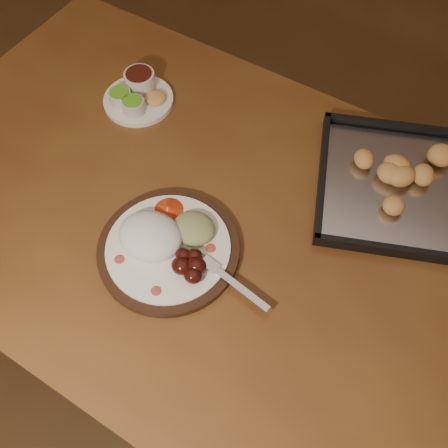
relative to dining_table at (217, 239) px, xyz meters
The scene contains 5 objects.
ground 0.74m from the dining_table, 131.71° to the left, with size 4.00×4.00×0.00m, color brown.
dining_table is the anchor object (origin of this frame).
dinner_plate 0.17m from the dining_table, 112.81° to the right, with size 0.38×0.29×0.07m.
condiment_saucer 0.41m from the dining_table, 148.81° to the left, with size 0.17×0.17×0.06m.
baking_tray 0.47m from the dining_table, 36.37° to the left, with size 0.56×0.48×0.05m.
Camera 1 is at (0.52, -0.75, 1.64)m, focal length 40.00 mm.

